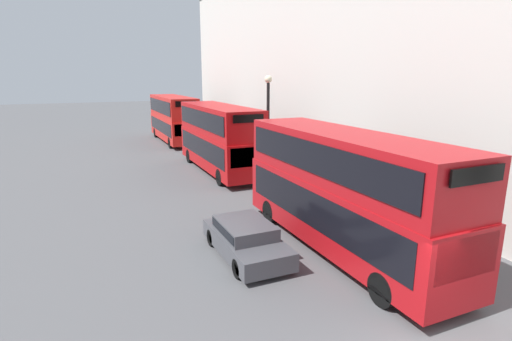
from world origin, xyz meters
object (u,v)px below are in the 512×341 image
object	(u,v)px
bus_second_in_queue	(219,136)
bus_third_in_queue	(173,117)
car_dark_sedan	(246,238)
bus_leading	(343,187)
pedestrian	(367,209)

from	to	relation	value
bus_second_in_queue	bus_third_in_queue	distance (m)	13.60
bus_third_in_queue	car_dark_sedan	world-z (taller)	bus_third_in_queue
bus_leading	bus_third_in_queue	bearing A→B (deg)	90.00
pedestrian	car_dark_sedan	bearing A→B (deg)	-176.22
bus_third_in_queue	pedestrian	distance (m)	26.17
bus_second_in_queue	pedestrian	size ratio (longest dim) A/B	5.65
car_dark_sedan	pedestrian	size ratio (longest dim) A/B	2.36
car_dark_sedan	bus_second_in_queue	bearing A→B (deg)	75.12
bus_third_in_queue	car_dark_sedan	size ratio (longest dim) A/B	2.42
bus_leading	car_dark_sedan	bearing A→B (deg)	164.32
bus_leading	pedestrian	world-z (taller)	bus_leading
car_dark_sedan	pedestrian	xyz separation A→B (m)	(5.70, 0.38, 0.16)
bus_leading	bus_third_in_queue	distance (m)	27.35
bus_second_in_queue	bus_third_in_queue	size ratio (longest dim) A/B	0.99
bus_leading	bus_second_in_queue	xyz separation A→B (m)	(0.00, 13.75, 0.01)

